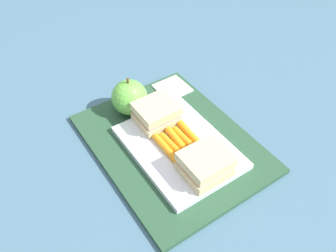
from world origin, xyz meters
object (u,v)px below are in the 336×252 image
(sandwich_half_left, at_px, (205,164))
(carrot_sticks_bundle, at_px, (179,142))
(sandwich_half_right, at_px, (157,113))
(apple, at_px, (129,97))
(paper_napkin, at_px, (172,88))
(food_tray, at_px, (179,147))

(sandwich_half_left, xyz_separation_m, carrot_sticks_bundle, (0.08, -0.00, -0.02))
(sandwich_half_right, relative_size, carrot_sticks_bundle, 1.02)
(carrot_sticks_bundle, bearing_deg, sandwich_half_left, 179.99)
(sandwich_half_left, distance_m, sandwich_half_right, 0.16)
(carrot_sticks_bundle, bearing_deg, apple, 8.60)
(paper_napkin, bearing_deg, apple, 96.09)
(sandwich_half_right, distance_m, carrot_sticks_bundle, 0.08)
(sandwich_half_left, height_order, sandwich_half_right, same)
(sandwich_half_left, bearing_deg, paper_napkin, -21.74)
(sandwich_half_right, bearing_deg, food_tray, 180.00)
(sandwich_half_left, relative_size, apple, 0.92)
(sandwich_half_left, distance_m, apple, 0.23)
(paper_napkin, bearing_deg, carrot_sticks_bundle, 149.34)
(carrot_sticks_bundle, height_order, paper_napkin, carrot_sticks_bundle)
(sandwich_half_right, height_order, carrot_sticks_bundle, sandwich_half_right)
(sandwich_half_right, relative_size, apple, 0.92)
(apple, bearing_deg, sandwich_half_left, -174.35)
(sandwich_half_right, bearing_deg, carrot_sticks_bundle, -179.99)
(food_tray, relative_size, sandwich_half_right, 2.88)
(sandwich_half_left, xyz_separation_m, apple, (0.23, 0.02, 0.00))
(sandwich_half_left, distance_m, paper_napkin, 0.26)
(sandwich_half_right, bearing_deg, paper_napkin, -49.17)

